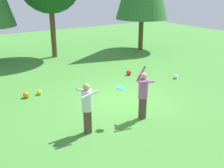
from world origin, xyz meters
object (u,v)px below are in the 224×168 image
Objects in this scene: person_catcher at (87,104)px; ball_orange at (26,95)px; ball_yellow at (39,92)px; ball_red at (129,73)px; ball_white at (176,77)px; person_thrower at (143,92)px; frisbee at (121,88)px.

ball_orange is (-0.82, 4.08, -0.89)m from person_catcher.
ball_red reaches higher than ball_yellow.
person_catcher is at bearing -78.63° from ball_orange.
ball_orange is 7.53m from ball_white.
person_thrower is 2.17m from person_catcher.
ball_yellow is (-1.52, 4.13, -1.20)m from frisbee.
ball_yellow is 5.04m from ball_red.
ball_orange is at bearing -178.92° from ball_red.
ball_red is (3.52, 4.20, -1.17)m from frisbee.
ball_orange is 1.19× the size of ball_yellow.
frisbee is 5.60m from ball_red.
frisbee is 5.84m from ball_white.
ball_red reaches higher than ball_orange.
ball_white is at bearing 24.46° from frisbee.
frisbee is 1.29× the size of ball_red.
person_catcher is 6.45m from ball_red.
frisbee reaches higher than ball_yellow.
person_thrower is 5.20m from ball_red.
person_thrower is 5.39× the size of frisbee.
ball_red is (5.04, 0.07, 0.03)m from ball_yellow.
frisbee is (1.31, -0.01, 0.28)m from person_catcher.
person_catcher is 6.99m from ball_white.
person_catcher is at bearing 179.46° from frisbee.
person_thrower is 8.54× the size of ball_yellow.
person_catcher is 7.92× the size of ball_white.
ball_red is at bearing -110.16° from person_thrower.
ball_orange reaches higher than ball_white.
person_thrower reaches higher than person_catcher.
person_thrower is 5.12m from ball_white.
person_catcher is (-2.17, 0.18, -0.02)m from person_thrower.
ball_orange is at bearing 101.91° from person_catcher.
ball_yellow is 6.96m from ball_white.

